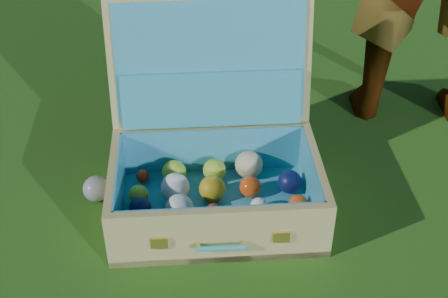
% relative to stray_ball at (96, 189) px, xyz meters
% --- Properties ---
extents(ground, '(60.00, 60.00, 0.00)m').
position_rel_stray_ball_xyz_m(ground, '(0.38, -0.01, -0.04)').
color(ground, '#215114').
rests_on(ground, ground).
extents(stray_ball, '(0.07, 0.07, 0.07)m').
position_rel_stray_ball_xyz_m(stray_ball, '(0.00, 0.00, 0.00)').
color(stray_ball, teal).
rests_on(stray_ball, ground).
extents(suitcase, '(0.68, 0.64, 0.52)m').
position_rel_stray_ball_xyz_m(suitcase, '(0.31, 0.11, 0.11)').
color(suitcase, tan).
rests_on(suitcase, ground).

